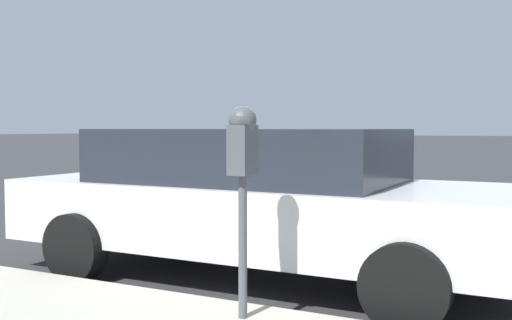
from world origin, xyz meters
TOP-DOWN VIEW (x-y plane):
  - ground_plane at (0.00, 0.00)m, footprint 220.00×220.00m
  - parking_meter at (-2.52, -0.89)m, footprint 0.21×0.19m
  - car_white at (-0.97, -0.28)m, footprint 2.13×4.98m

SIDE VIEW (x-z plane):
  - ground_plane at x=0.00m, z-range 0.00..0.00m
  - car_white at x=-0.97m, z-range 0.05..1.47m
  - parking_meter at x=-2.52m, z-range 0.51..1.96m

